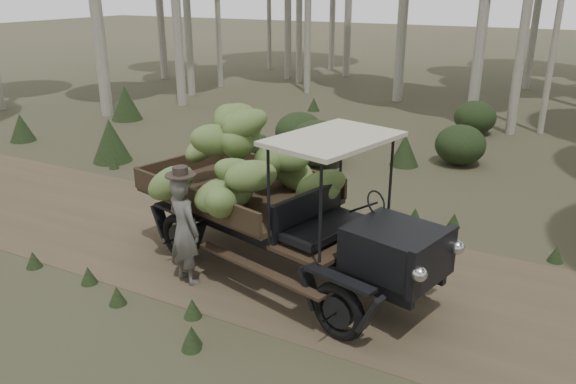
# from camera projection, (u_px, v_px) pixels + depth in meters

# --- Properties ---
(ground) EXTENTS (120.00, 120.00, 0.00)m
(ground) POSITION_uv_depth(u_px,v_px,m) (249.00, 254.00, 10.05)
(ground) COLOR #473D2B
(ground) RESTS_ON ground
(dirt_track) EXTENTS (70.00, 4.00, 0.01)m
(dirt_track) POSITION_uv_depth(u_px,v_px,m) (249.00, 253.00, 10.05)
(dirt_track) COLOR brown
(dirt_track) RESTS_ON ground
(banana_truck) EXTENTS (5.73, 3.16, 2.74)m
(banana_truck) POSITION_uv_depth(u_px,v_px,m) (266.00, 179.00, 9.06)
(banana_truck) COLOR black
(banana_truck) RESTS_ON ground
(farmer) EXTENTS (0.75, 0.60, 1.95)m
(farmer) POSITION_uv_depth(u_px,v_px,m) (184.00, 229.00, 8.82)
(farmer) COLOR #585450
(farmer) RESTS_ON ground
(undergrowth) EXTENTS (22.20, 20.78, 1.34)m
(undergrowth) POSITION_uv_depth(u_px,v_px,m) (208.00, 202.00, 10.92)
(undergrowth) COLOR #233319
(undergrowth) RESTS_ON ground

